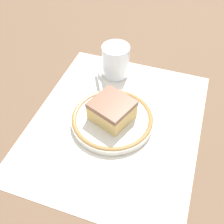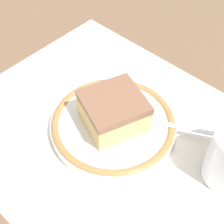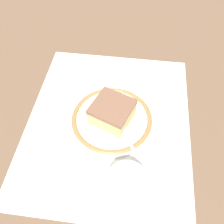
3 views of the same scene
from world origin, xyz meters
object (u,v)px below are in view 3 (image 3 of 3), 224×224
object	(u,v)px
spoon	(130,143)
plate	(112,119)
cup	(126,190)
cake_slice	(112,113)

from	to	relation	value
spoon	plate	bearing A→B (deg)	-143.54
plate	spoon	world-z (taller)	spoon
cup	plate	bearing A→B (deg)	-164.36
spoon	cup	distance (m)	0.10
plate	cup	world-z (taller)	cup
cake_slice	spoon	distance (m)	0.08
plate	spoon	distance (m)	0.08
spoon	cake_slice	bearing A→B (deg)	-142.28
plate	spoon	bearing A→B (deg)	36.46
plate	cake_slice	xyz separation A→B (m)	(0.00, 0.00, 0.03)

